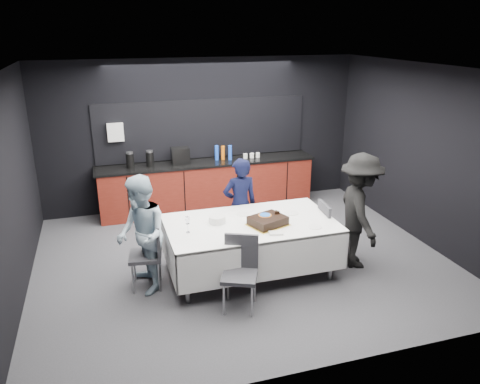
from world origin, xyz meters
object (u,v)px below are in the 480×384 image
object	(u,v)px
person_left	(141,235)
chair_left	(151,250)
party_table	(251,231)
champagne_flute	(187,221)
person_right	(360,211)
cake_assembly	(268,221)
chair_right	(330,228)
chair_near	(240,267)
plate_stack	(217,219)
person_center	(240,205)

from	to	relation	value
person_left	chair_left	bearing A→B (deg)	106.85
party_table	person_left	xyz separation A→B (m)	(-1.49, -0.01, 0.15)
champagne_flute	person_right	size ratio (longest dim) A/B	0.13
chair_left	person_left	size ratio (longest dim) A/B	0.59
cake_assembly	chair_right	distance (m)	1.09
chair_right	chair_left	bearing A→B (deg)	178.78
cake_assembly	chair_near	world-z (taller)	cake_assembly
party_table	person_left	world-z (taller)	person_left
plate_stack	person_right	distance (m)	2.04
chair_left	person_left	bearing A→B (deg)	-155.09
chair_near	person_right	xyz separation A→B (m)	(1.94, 0.53, 0.31)
chair_near	person_center	distance (m)	1.57
plate_stack	chair_left	distance (m)	0.97
champagne_flute	chair_left	distance (m)	0.64
party_table	chair_right	bearing A→B (deg)	-0.45
champagne_flute	chair_near	distance (m)	0.93
chair_right	person_left	size ratio (longest dim) A/B	0.59
chair_near	person_right	size ratio (longest dim) A/B	0.55
person_right	chair_near	bearing A→B (deg)	117.34
party_table	chair_near	distance (m)	0.84
champagne_flute	person_center	size ratio (longest dim) A/B	0.15
cake_assembly	person_center	size ratio (longest dim) A/B	0.40
champagne_flute	person_right	distance (m)	2.46
person_left	party_table	bearing A→B (deg)	82.24
chair_near	person_right	distance (m)	2.04
chair_left	party_table	bearing A→B (deg)	-1.91
cake_assembly	chair_near	size ratio (longest dim) A/B	0.64
cake_assembly	chair_right	size ratio (longest dim) A/B	0.64
chair_right	chair_near	distance (m)	1.76
champagne_flute	chair_right	distance (m)	2.16
party_table	plate_stack	distance (m)	0.50
chair_left	person_center	xyz separation A→B (m)	(1.45, 0.70, 0.21)
cake_assembly	chair_right	xyz separation A→B (m)	(1.04, 0.15, -0.31)
cake_assembly	plate_stack	bearing A→B (deg)	156.28
plate_stack	chair_left	bearing A→B (deg)	-175.55
plate_stack	person_left	size ratio (longest dim) A/B	0.15
champagne_flute	chair_right	size ratio (longest dim) A/B	0.24
person_right	chair_left	bearing A→B (deg)	97.02
plate_stack	chair_right	size ratio (longest dim) A/B	0.25
person_center	plate_stack	bearing A→B (deg)	47.66
person_left	champagne_flute	bearing A→B (deg)	74.75
cake_assembly	person_left	bearing A→B (deg)	174.74
party_table	chair_near	size ratio (longest dim) A/B	2.51
chair_right	person_right	bearing A→B (deg)	-30.48
cake_assembly	person_center	world-z (taller)	person_center
party_table	cake_assembly	size ratio (longest dim) A/B	3.89
cake_assembly	champagne_flute	xyz separation A→B (m)	(-1.08, 0.08, 0.10)
champagne_flute	chair_right	xyz separation A→B (m)	(2.12, 0.07, -0.40)
cake_assembly	person_center	distance (m)	0.92
cake_assembly	chair_left	size ratio (longest dim) A/B	0.64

